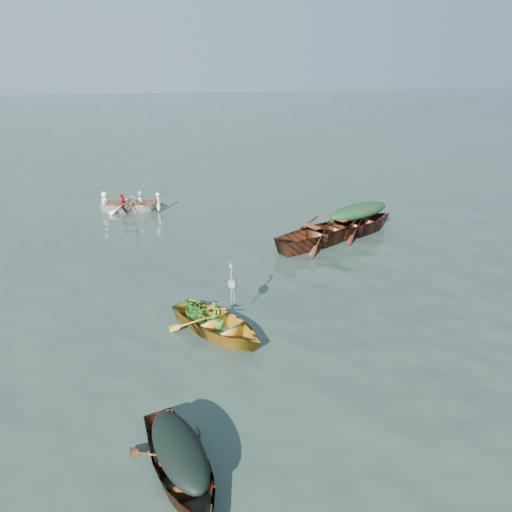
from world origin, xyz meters
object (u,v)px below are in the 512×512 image
(yellow_dinghy, at_px, (218,334))
(heron, at_px, (233,290))
(open_wooden_boat, at_px, (321,244))
(dark_covered_boat, at_px, (181,477))
(green_tarp_boat, at_px, (357,234))
(rowed_boat, at_px, (133,211))

(yellow_dinghy, relative_size, heron, 3.63)
(yellow_dinghy, bearing_deg, open_wooden_boat, 14.96)
(dark_covered_boat, distance_m, open_wooden_boat, 10.58)
(dark_covered_boat, relative_size, green_tarp_boat, 0.69)
(open_wooden_boat, distance_m, heron, 6.13)
(rowed_boat, relative_size, heron, 3.86)
(rowed_boat, bearing_deg, green_tarp_boat, -111.69)
(open_wooden_boat, relative_size, heron, 5.61)
(yellow_dinghy, height_order, rowed_boat, yellow_dinghy)
(dark_covered_boat, bearing_deg, yellow_dinghy, 60.04)
(yellow_dinghy, xyz_separation_m, heron, (0.42, 0.36, 0.92))
(yellow_dinghy, xyz_separation_m, green_tarp_boat, (5.72, 5.83, 0.00))
(dark_covered_boat, distance_m, green_tarp_boat, 12.00)
(green_tarp_boat, relative_size, rowed_boat, 1.36)
(green_tarp_boat, relative_size, open_wooden_boat, 0.94)
(dark_covered_boat, xyz_separation_m, green_tarp_boat, (6.79, 9.90, 0.00))
(open_wooden_boat, bearing_deg, dark_covered_boat, 123.19)
(green_tarp_boat, bearing_deg, dark_covered_boat, 120.83)
(dark_covered_boat, relative_size, heron, 3.62)
(yellow_dinghy, xyz_separation_m, dark_covered_boat, (-1.07, -4.07, 0.00))
(heron, bearing_deg, dark_covered_boat, -144.30)
(rowed_boat, height_order, heron, heron)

